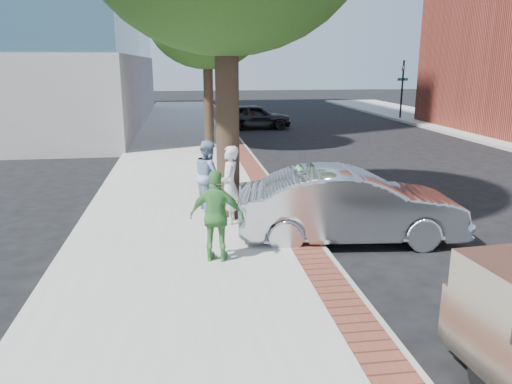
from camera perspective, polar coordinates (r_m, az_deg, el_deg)
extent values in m
plane|color=black|center=(9.97, 1.36, -6.74)|extent=(120.00, 120.00, 0.00)
cube|color=#9E9991|center=(17.52, -7.87, 2.73)|extent=(5.00, 60.00, 0.15)
cube|color=brown|center=(17.65, -0.71, 3.21)|extent=(0.60, 60.00, 0.01)
cube|color=gray|center=(17.72, 0.41, 2.99)|extent=(0.10, 60.00, 0.15)
cylinder|color=black|center=(31.31, -3.79, 11.35)|extent=(0.12, 0.12, 3.80)
imported|color=black|center=(31.26, -3.82, 13.36)|extent=(0.18, 0.15, 0.90)
cube|color=#1E7238|center=(31.27, -3.81, 12.63)|extent=(0.70, 0.03, 0.18)
cylinder|color=black|center=(34.23, 16.34, 11.08)|extent=(0.12, 0.12, 3.80)
imported|color=black|center=(34.19, 16.48, 12.92)|extent=(0.18, 0.15, 0.90)
cube|color=#1E7238|center=(34.20, 16.43, 12.25)|extent=(0.70, 0.03, 0.18)
cylinder|color=black|center=(11.17, -3.27, 7.99)|extent=(0.52, 0.52, 4.40)
cylinder|color=black|center=(21.24, -5.44, 10.30)|extent=(0.40, 0.40, 3.85)
ellipsoid|color=#134112|center=(21.26, -5.66, 19.05)|extent=(4.80, 4.80, 3.94)
cylinder|color=gray|center=(10.19, 4.81, -2.01)|extent=(0.07, 0.07, 1.15)
cube|color=#2D3030|center=(9.93, 5.01, 1.69)|extent=(0.12, 0.14, 0.24)
cube|color=#2D3030|center=(10.10, 4.78, 1.91)|extent=(0.12, 0.14, 0.24)
sphere|color=#3F8C4C|center=(9.90, 5.03, 2.53)|extent=(0.11, 0.11, 0.11)
sphere|color=#3F8C4C|center=(10.07, 4.80, 2.74)|extent=(0.11, 0.11, 0.11)
imported|color=#BCBCC1|center=(10.98, -3.03, 0.80)|extent=(0.51, 0.69, 1.73)
imported|color=#83A3CB|center=(12.10, -5.45, 1.95)|extent=(0.81, 0.95, 1.69)
imported|color=#479142|center=(8.89, -4.50, -2.78)|extent=(1.04, 0.62, 1.65)
imported|color=#B1B3B8|center=(10.49, 10.65, -1.53)|extent=(4.76, 2.05, 1.52)
imported|color=black|center=(28.38, -0.22, 8.64)|extent=(4.17, 1.75, 1.41)
cylinder|color=black|center=(6.32, 25.40, -18.76)|extent=(0.24, 0.60, 0.58)
cube|color=black|center=(7.08, 26.32, -9.15)|extent=(1.46, 0.13, 0.36)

